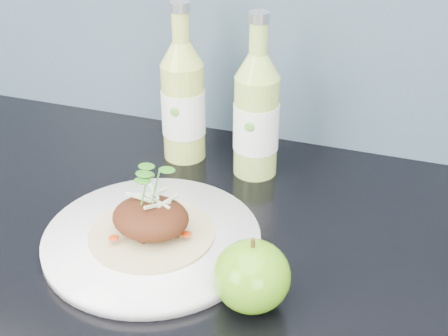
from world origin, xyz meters
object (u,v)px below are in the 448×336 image
Objects in this scene: dinner_plate at (152,240)px; cider_bottle_left at (183,102)px; green_apple at (252,276)px; cider_bottle_right at (256,116)px.

cider_bottle_left is (-0.05, 0.24, 0.09)m from dinner_plate.
green_apple is 0.37× the size of cider_bottle_left.
green_apple is at bearing -22.89° from dinner_plate.
dinner_plate is at bearing -93.01° from cider_bottle_left.
dinner_plate is 0.26m from cider_bottle_right.
cider_bottle_right is at bearing -20.28° from cider_bottle_left.
cider_bottle_left and cider_bottle_right have the same top height.
dinner_plate is at bearing -106.66° from cider_bottle_right.
green_apple is (0.16, -0.07, 0.03)m from dinner_plate.
cider_bottle_left is (-0.21, 0.31, 0.06)m from green_apple.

